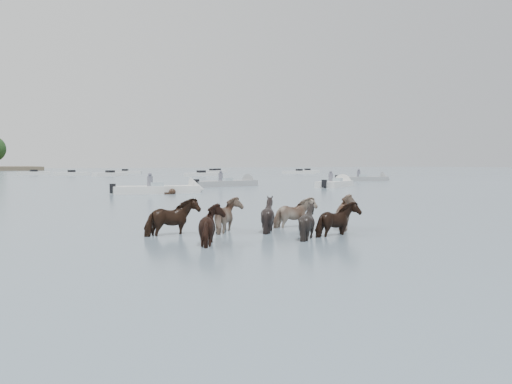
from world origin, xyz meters
name	(u,v)px	position (x,y,z in m)	size (l,w,h in m)	color
ground	(290,232)	(0.00, 0.00, 0.00)	(400.00, 400.00, 0.00)	slate
pony_herd	(272,221)	(-0.65, -0.10, 0.35)	(6.48, 3.40, 1.27)	black
swimming_pony	(172,192)	(3.37, 19.77, 0.10)	(0.72, 0.44, 0.44)	black
motorboat_b	(169,190)	(3.55, 20.87, 0.22)	(6.10, 2.41, 1.92)	silver
motorboat_c	(233,183)	(11.88, 28.81, 0.22)	(6.56, 3.14, 1.92)	gray
motorboat_d	(338,184)	(19.10, 23.95, 0.23)	(5.30, 4.42, 1.92)	silver
motorboat_e	(369,179)	(30.31, 33.71, 0.22)	(6.03, 3.65, 1.92)	gray
distant_flotilla	(22,174)	(-0.20, 77.62, 0.26)	(105.98, 29.50, 0.93)	silver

